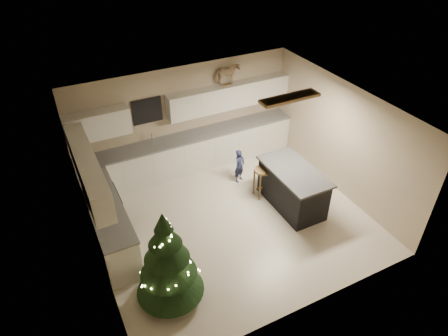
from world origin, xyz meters
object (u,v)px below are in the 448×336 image
Objects in this scene: toddler at (239,166)px; rocking_horse at (227,74)px; bar_stool at (263,176)px; christmas_tree at (168,265)px; island at (292,188)px.

rocking_horse is (0.25, 1.15, 1.84)m from toddler.
christmas_tree is (-2.87, -1.69, 0.25)m from bar_stool.
island is 3.48m from christmas_tree.
christmas_tree is (-3.28, -1.11, 0.31)m from island.
rocking_horse reaches higher than toddler.
bar_stool is 2.56m from rocking_horse.
toddler reaches higher than bar_stool.
bar_stool is (-0.41, 0.58, 0.07)m from island.
bar_stool is at bearing 125.33° from island.
island is at bearing -169.23° from rocking_horse.
christmas_tree reaches higher than bar_stool.
christmas_tree is at bearing -163.72° from toddler.
christmas_tree is 4.86m from rocking_horse.
christmas_tree is 2.25× the size of toddler.
rocking_horse is at bearing 98.03° from island.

